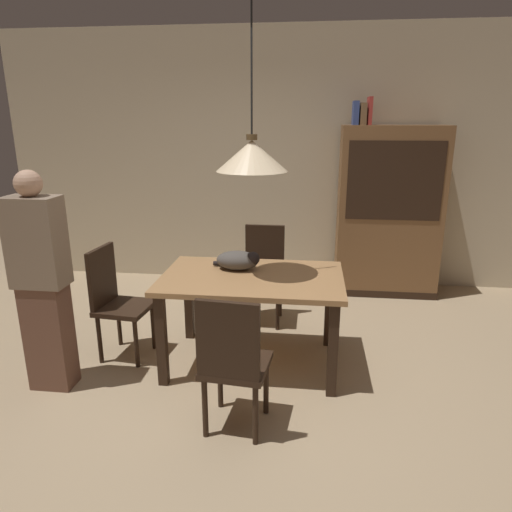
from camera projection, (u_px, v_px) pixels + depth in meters
name	position (u px, v px, depth m)	size (l,w,h in m)	color
ground	(245.00, 400.00, 3.29)	(10.00, 10.00, 0.00)	tan
back_wall	(276.00, 160.00, 5.40)	(6.40, 0.10, 2.90)	beige
dining_table	(252.00, 288.00, 3.61)	(1.40, 0.90, 0.75)	#A87A4C
chair_far_back	(264.00, 270.00, 4.48)	(0.40, 0.40, 0.93)	black
chair_near_front	(233.00, 360.00, 2.81)	(0.44, 0.44, 0.93)	black
chair_left_side	(115.00, 298.00, 3.78)	(0.44, 0.44, 0.93)	black
cat_sleeping	(239.00, 260.00, 3.71)	(0.39, 0.23, 0.16)	#4C4742
pendant_lamp	(252.00, 155.00, 3.32)	(0.52, 0.52, 1.30)	beige
hutch_bookcase	(388.00, 216.00, 5.10)	(1.12, 0.45, 1.85)	brown
book_blue_wide	(355.00, 113.00, 4.84)	(0.06, 0.24, 0.24)	#384C93
book_brown_thick	(363.00, 114.00, 4.83)	(0.06, 0.24, 0.22)	brown
book_red_tall	(369.00, 111.00, 4.81)	(0.04, 0.22, 0.28)	#B73833
person_standing	(42.00, 284.00, 3.25)	(0.36, 0.22, 1.60)	brown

